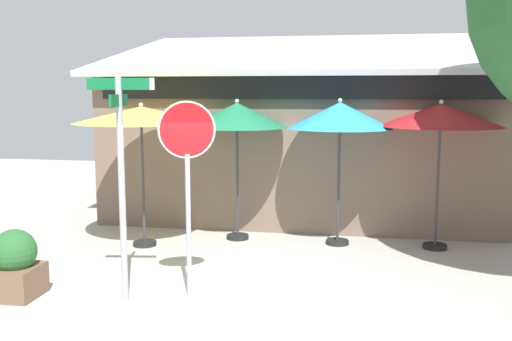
{
  "coord_description": "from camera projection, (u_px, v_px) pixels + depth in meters",
  "views": [
    {
      "loc": [
        1.82,
        -8.08,
        2.93
      ],
      "look_at": [
        0.16,
        1.2,
        1.6
      ],
      "focal_mm": 39.65,
      "sensor_mm": 36.0,
      "label": 1
    }
  ],
  "objects": [
    {
      "name": "patio_umbrella_forest_green_center",
      "position": [
        237.0,
        116.0,
        10.95
      ],
      "size": [
        1.98,
        1.98,
        2.78
      ],
      "color": "black",
      "rests_on": "ground"
    },
    {
      "name": "patio_umbrella_mustard_left",
      "position": [
        141.0,
        116.0,
        10.46
      ],
      "size": [
        2.51,
        2.51,
        2.72
      ],
      "color": "black",
      "rests_on": "ground"
    },
    {
      "name": "patio_umbrella_crimson_far_right",
      "position": [
        441.0,
        116.0,
        10.25
      ],
      "size": [
        2.23,
        2.23,
        2.77
      ],
      "color": "black",
      "rests_on": "ground"
    },
    {
      "name": "sidewalk_planter",
      "position": [
        15.0,
        265.0,
        8.05
      ],
      "size": [
        0.66,
        0.66,
        0.99
      ],
      "color": "brown",
      "rests_on": "ground"
    },
    {
      "name": "street_sign_post",
      "position": [
        121.0,
        166.0,
        7.74
      ],
      "size": [
        0.91,
        0.85,
        3.12
      ],
      "color": "#A8AAB2",
      "rests_on": "ground"
    },
    {
      "name": "cafe_building",
      "position": [
        304.0,
        138.0,
        13.98
      ],
      "size": [
        9.1,
        5.84,
        4.51
      ],
      "color": "#705B4C",
      "rests_on": "ground"
    },
    {
      "name": "patio_umbrella_teal_right",
      "position": [
        340.0,
        116.0,
        10.56
      ],
      "size": [
        1.97,
        1.97,
        2.8
      ],
      "color": "black",
      "rests_on": "ground"
    },
    {
      "name": "ground_plane",
      "position": [
        232.0,
        288.0,
        8.61
      ],
      "size": [
        28.0,
        28.0,
        0.1
      ],
      "primitive_type": "cube",
      "color": "#ADA8A0"
    },
    {
      "name": "stop_sign",
      "position": [
        187.0,
        161.0,
        7.88
      ],
      "size": [
        0.75,
        0.31,
        2.8
      ],
      "color": "#A8AAB2",
      "rests_on": "ground"
    }
  ]
}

